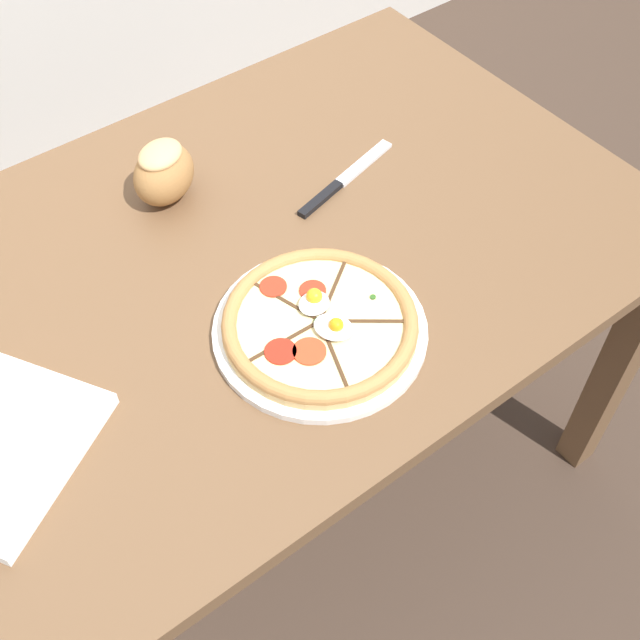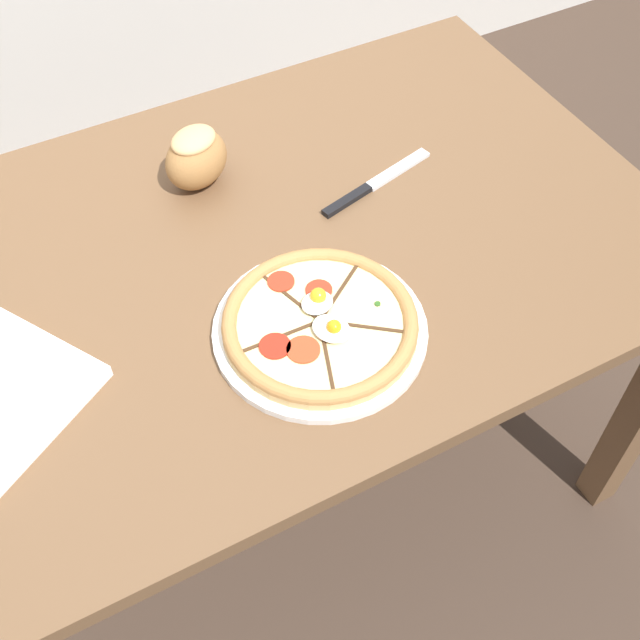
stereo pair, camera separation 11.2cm
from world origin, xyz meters
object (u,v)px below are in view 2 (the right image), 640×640
Objects in this scene: pizza at (320,325)px; knife_main at (376,183)px; bread_piece_near at (196,157)px; dining_table at (248,297)px.

pizza reaches higher than knife_main.
knife_main is at bearing -29.31° from bread_piece_near.
bread_piece_near is (-0.03, 0.38, 0.04)m from pizza.
knife_main is at bearing 45.56° from pizza.
pizza is at bearing -85.80° from bread_piece_near.
dining_table is 4.43× the size of pizza.
dining_table is 5.82× the size of knife_main.
pizza is (0.03, -0.19, 0.12)m from dining_table.
bread_piece_near is at bearing 136.80° from knife_main.
pizza is 0.33m from knife_main.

